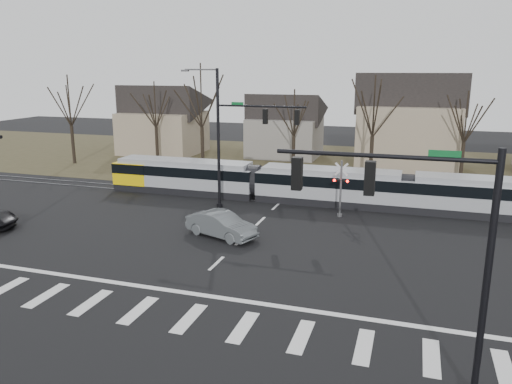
% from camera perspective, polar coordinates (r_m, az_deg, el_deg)
% --- Properties ---
extents(ground, '(140.00, 140.00, 0.00)m').
position_cam_1_polar(ground, '(25.41, -6.26, -9.72)').
color(ground, black).
extents(grass_verge, '(140.00, 28.00, 0.01)m').
position_cam_1_polar(grass_verge, '(55.02, 7.30, 3.16)').
color(grass_verge, '#38331E').
rests_on(grass_verge, ground).
extents(crosswalk, '(27.00, 2.60, 0.01)m').
position_cam_1_polar(crosswalk, '(22.17, -10.55, -13.56)').
color(crosswalk, silver).
rests_on(crosswalk, ground).
extents(stop_line, '(28.00, 0.35, 0.01)m').
position_cam_1_polar(stop_line, '(23.92, -8.03, -11.32)').
color(stop_line, silver).
rests_on(stop_line, ground).
extents(lane_dashes, '(0.18, 30.00, 0.01)m').
position_cam_1_polar(lane_dashes, '(39.75, 3.06, -0.90)').
color(lane_dashes, silver).
rests_on(lane_dashes, ground).
extents(rail_pair, '(90.00, 1.52, 0.06)m').
position_cam_1_polar(rail_pair, '(39.56, 2.99, -0.94)').
color(rail_pair, '#59595E').
rests_on(rail_pair, ground).
extents(tram, '(36.35, 2.70, 2.76)m').
position_cam_1_polar(tram, '(38.68, 8.24, 0.84)').
color(tram, gray).
rests_on(tram, ground).
extents(sedan, '(4.69, 5.78, 1.56)m').
position_cam_1_polar(sedan, '(30.97, -3.98, -3.74)').
color(sedan, slate).
rests_on(sedan, ground).
extents(signal_pole_near_right, '(6.72, 0.44, 8.00)m').
position_cam_1_polar(signal_pole_near_right, '(16.02, 18.59, -4.96)').
color(signal_pole_near_right, black).
rests_on(signal_pole_near_right, ground).
extents(signal_pole_far, '(9.28, 0.44, 10.20)m').
position_cam_1_polar(signal_pole_far, '(36.07, -1.97, 6.81)').
color(signal_pole_far, black).
rests_on(signal_pole_far, ground).
extents(rail_crossing_signal, '(1.08, 0.36, 4.00)m').
position_cam_1_polar(rail_crossing_signal, '(35.30, 9.65, 0.16)').
color(rail_crossing_signal, '#59595B').
rests_on(rail_crossing_signal, ground).
extents(tree_row, '(59.20, 7.20, 10.00)m').
position_cam_1_polar(tree_row, '(48.10, 8.52, 7.60)').
color(tree_row, black).
rests_on(tree_row, ground).
extents(house_a, '(9.72, 8.64, 8.60)m').
position_cam_1_polar(house_a, '(62.92, -10.62, 8.48)').
color(house_a, gray).
rests_on(house_a, ground).
extents(house_b, '(8.64, 7.56, 7.65)m').
position_cam_1_polar(house_b, '(59.38, 3.34, 7.90)').
color(house_b, slate).
rests_on(house_b, ground).
extents(house_c, '(10.80, 8.64, 10.10)m').
position_cam_1_polar(house_c, '(54.44, 17.11, 8.11)').
color(house_c, gray).
rests_on(house_c, ground).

